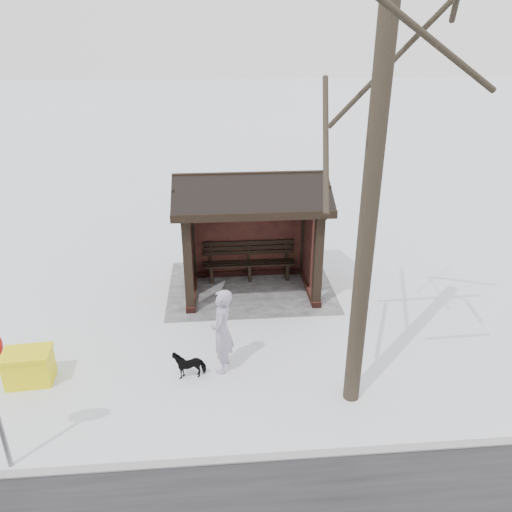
{
  "coord_description": "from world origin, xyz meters",
  "views": [
    {
      "loc": [
        0.83,
        11.22,
        6.09
      ],
      "look_at": [
        -0.06,
        0.8,
        1.33
      ],
      "focal_mm": 35.0,
      "sensor_mm": 36.0,
      "label": 1
    }
  ],
  "objects": [
    {
      "name": "tree_near",
      "position": [
        -1.5,
        4.2,
        6.16
      ],
      "size": [
        3.42,
        3.42,
        9.03
      ],
      "color": "black",
      "rests_on": "ground"
    },
    {
      "name": "grit_bin",
      "position": [
        4.42,
        3.26,
        0.34
      ],
      "size": [
        0.91,
        0.65,
        0.67
      ],
      "rotation": [
        0.0,
        0.0,
        0.07
      ],
      "color": "yellow",
      "rests_on": "ground"
    },
    {
      "name": "pedestrian",
      "position": [
        0.79,
        3.18,
        0.87
      ],
      "size": [
        0.53,
        0.7,
        1.73
      ],
      "primitive_type": "imported",
      "rotation": [
        0.0,
        0.0,
        1.37
      ],
      "color": "#998EA7",
      "rests_on": "ground"
    },
    {
      "name": "dog",
      "position": [
        1.44,
        3.32,
        0.26
      ],
      "size": [
        0.66,
        0.37,
        0.53
      ],
      "primitive_type": "imported",
      "rotation": [
        0.0,
        0.0,
        1.71
      ],
      "color": "black",
      "rests_on": "ground"
    },
    {
      "name": "kerb",
      "position": [
        0.0,
        5.5,
        0.01
      ],
      "size": [
        120.0,
        0.15,
        0.06
      ],
      "primitive_type": "cube",
      "color": "gray",
      "rests_on": "ground"
    },
    {
      "name": "ground",
      "position": [
        0.0,
        0.0,
        0.0
      ],
      "size": [
        120.0,
        120.0,
        0.0
      ],
      "primitive_type": "plane",
      "color": "white",
      "rests_on": "ground"
    },
    {
      "name": "bus_shelter",
      "position": [
        0.0,
        -0.16,
        2.17
      ],
      "size": [
        3.6,
        2.4,
        3.09
      ],
      "color": "#331512",
      "rests_on": "ground"
    },
    {
      "name": "trampled_patch",
      "position": [
        0.0,
        -0.2,
        0.01
      ],
      "size": [
        4.2,
        3.2,
        0.02
      ],
      "primitive_type": "cube",
      "color": "#94949A",
      "rests_on": "ground"
    }
  ]
}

